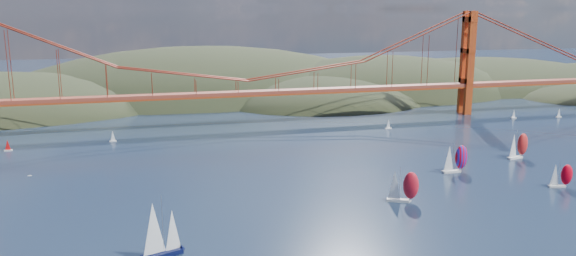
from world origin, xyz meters
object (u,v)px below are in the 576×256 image
Objects in this scene: racer_0 at (402,186)px; racer_3 at (518,145)px; racer_rwb at (455,158)px; racer_1 at (561,175)px; sloop_navy at (159,230)px.

racer_3 is (64.76, 34.07, 0.12)m from racer_0.
racer_3 reaches higher than racer_0.
racer_0 is 0.98× the size of racer_3.
racer_rwb is at bearing -174.64° from racer_3.
racer_0 is 73.17m from racer_3.
racer_rwb reaches higher than racer_3.
racer_0 reaches higher than racer_1.
sloop_navy reaches higher than racer_0.
racer_rwb is (-23.69, 23.60, 1.08)m from racer_1.
racer_0 is 39.12m from racer_rwb.
sloop_navy is 1.41× the size of racer_0.
racer_rwb is at bearing 2.75° from sloop_navy.
racer_rwb is (102.09, 43.89, -1.44)m from sloop_navy.
racer_3 is at bearing 52.33° from racer_0.
racer_1 is at bearing -11.35° from sloop_navy.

